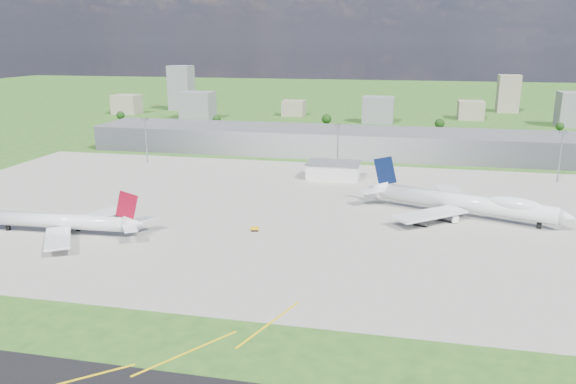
% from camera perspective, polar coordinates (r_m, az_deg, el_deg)
% --- Properties ---
extents(ground, '(1400.00, 1400.00, 0.00)m').
position_cam_1_polar(ground, '(337.84, 4.08, 3.44)').
color(ground, '#2A541A').
rests_on(ground, ground).
extents(apron, '(360.00, 190.00, 0.08)m').
position_cam_1_polar(apron, '(230.94, 2.62, -2.07)').
color(apron, gray).
rests_on(apron, ground).
extents(terminal, '(300.00, 42.00, 15.00)m').
position_cam_1_polar(terminal, '(351.03, 4.45, 5.13)').
color(terminal, gray).
rests_on(terminal, ground).
extents(ops_building, '(26.00, 16.00, 8.00)m').
position_cam_1_polar(ops_building, '(287.27, 4.64, 2.16)').
color(ops_building, silver).
rests_on(ops_building, ground).
extents(mast_west, '(3.50, 2.00, 25.90)m').
position_cam_1_polar(mast_west, '(330.99, -14.27, 5.89)').
color(mast_west, gray).
rests_on(mast_west, ground).
extents(mast_center, '(3.50, 2.00, 25.90)m').
position_cam_1_polar(mast_center, '(299.17, 5.08, 5.35)').
color(mast_center, gray).
rests_on(mast_center, ground).
extents(mast_east, '(3.50, 2.00, 25.90)m').
position_cam_1_polar(mast_east, '(306.02, 26.02, 4.09)').
color(mast_east, gray).
rests_on(mast_east, ground).
extents(airliner_red_twin, '(63.73, 49.67, 17.49)m').
position_cam_1_polar(airliner_red_twin, '(219.39, -21.80, -2.84)').
color(airliner_red_twin, silver).
rests_on(airliner_red_twin, ground).
extents(airliner_blue_quad, '(78.77, 60.21, 21.28)m').
position_cam_1_polar(airliner_blue_quad, '(233.94, 17.74, -1.06)').
color(airliner_blue_quad, silver).
rests_on(airliner_blue_quad, ground).
extents(tug_yellow, '(3.39, 2.37, 1.59)m').
position_cam_1_polar(tug_yellow, '(208.24, -3.39, -3.79)').
color(tug_yellow, '#F6B40E').
rests_on(tug_yellow, ground).
extents(van_white_near, '(4.18, 6.02, 2.78)m').
position_cam_1_polar(van_white_near, '(227.62, 16.38, -2.59)').
color(van_white_near, silver).
rests_on(van_white_near, ground).
extents(bldg_far_w, '(24.00, 20.00, 18.00)m').
position_cam_1_polar(bldg_far_w, '(567.44, -16.06, 8.57)').
color(bldg_far_w, gray).
rests_on(bldg_far_w, ground).
extents(bldg_w, '(28.00, 22.00, 24.00)m').
position_cam_1_polar(bldg_w, '(515.71, -9.17, 8.69)').
color(bldg_w, slate).
rests_on(bldg_w, ground).
extents(bldg_cw, '(20.00, 18.00, 14.00)m').
position_cam_1_polar(bldg_cw, '(531.95, 0.59, 8.53)').
color(bldg_cw, gray).
rests_on(bldg_cw, ground).
extents(bldg_c, '(26.00, 20.00, 22.00)m').
position_cam_1_polar(bldg_c, '(491.68, 9.14, 8.26)').
color(bldg_c, slate).
rests_on(bldg_c, ground).
extents(bldg_ce, '(22.00, 24.00, 16.00)m').
position_cam_1_polar(bldg_ce, '(533.79, 18.06, 7.92)').
color(bldg_ce, gray).
rests_on(bldg_ce, ground).
extents(bldg_tall_w, '(22.00, 20.00, 44.00)m').
position_cam_1_polar(bldg_tall_w, '(585.09, -10.78, 10.35)').
color(bldg_tall_w, slate).
rests_on(bldg_tall_w, ground).
extents(bldg_tall_e, '(20.00, 18.00, 36.00)m').
position_cam_1_polar(bldg_tall_e, '(597.20, 21.46, 9.29)').
color(bldg_tall_e, gray).
rests_on(bldg_tall_e, ground).
extents(tree_far_w, '(7.20, 7.20, 8.80)m').
position_cam_1_polar(tree_far_w, '(514.73, -16.65, 7.48)').
color(tree_far_w, '#382314').
rests_on(tree_far_w, ground).
extents(tree_w, '(6.75, 6.75, 8.25)m').
position_cam_1_polar(tree_w, '(473.64, -7.25, 7.33)').
color(tree_w, '#382314').
rests_on(tree_w, ground).
extents(tree_c, '(8.10, 8.10, 9.90)m').
position_cam_1_polar(tree_c, '(466.59, 3.95, 7.42)').
color(tree_c, '#382314').
rests_on(tree_c, ground).
extents(tree_e, '(7.65, 7.65, 9.35)m').
position_cam_1_polar(tree_e, '(457.59, 15.15, 6.74)').
color(tree_e, '#382314').
rests_on(tree_e, ground).
extents(tree_far_e, '(6.30, 6.30, 7.70)m').
position_cam_1_polar(tree_far_e, '(480.68, 25.91, 6.01)').
color(tree_far_e, '#382314').
rests_on(tree_far_e, ground).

